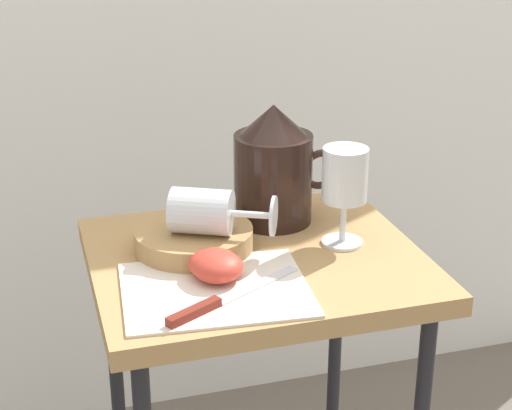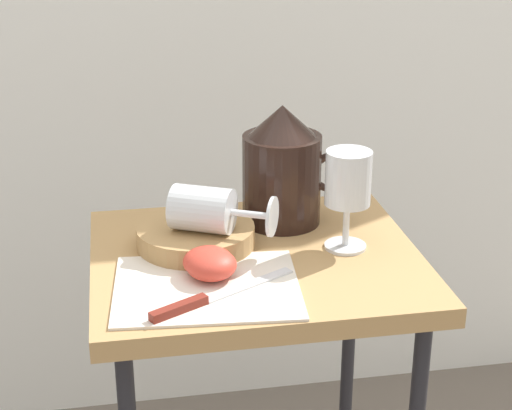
{
  "view_description": "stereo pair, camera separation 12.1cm",
  "coord_description": "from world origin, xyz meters",
  "px_view_note": "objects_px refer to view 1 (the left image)",
  "views": [
    {
      "loc": [
        -0.32,
        -1.08,
        1.23
      ],
      "look_at": [
        0.0,
        0.0,
        0.77
      ],
      "focal_mm": 58.36,
      "sensor_mm": 36.0,
      "label": 1
    },
    {
      "loc": [
        -0.2,
        -1.11,
        1.23
      ],
      "look_at": [
        0.0,
        0.0,
        0.77
      ],
      "focal_mm": 58.36,
      "sensor_mm": 36.0,
      "label": 2
    }
  ],
  "objects_px": {
    "pitcher": "(274,175)",
    "basket_tray": "(194,239)",
    "knife": "(216,303)",
    "apple_half_left": "(218,267)",
    "wine_glass_tipped_near": "(205,212)",
    "apple_half_right": "(214,264)",
    "table": "(256,303)",
    "wine_glass_upright": "(346,181)"
  },
  "relations": [
    {
      "from": "table",
      "to": "pitcher",
      "type": "xyz_separation_m",
      "value": [
        0.06,
        0.12,
        0.16
      ]
    },
    {
      "from": "table",
      "to": "apple_half_right",
      "type": "relative_size",
      "value": 9.7
    },
    {
      "from": "table",
      "to": "wine_glass_upright",
      "type": "distance_m",
      "value": 0.23
    },
    {
      "from": "wine_glass_tipped_near",
      "to": "apple_half_left",
      "type": "height_order",
      "value": "wine_glass_tipped_near"
    },
    {
      "from": "wine_glass_upright",
      "to": "apple_half_right",
      "type": "distance_m",
      "value": 0.24
    },
    {
      "from": "wine_glass_tipped_near",
      "to": "table",
      "type": "bearing_deg",
      "value": -16.63
    },
    {
      "from": "basket_tray",
      "to": "wine_glass_upright",
      "type": "height_order",
      "value": "wine_glass_upright"
    },
    {
      "from": "table",
      "to": "pitcher",
      "type": "bearing_deg",
      "value": 61.4
    },
    {
      "from": "wine_glass_tipped_near",
      "to": "apple_half_right",
      "type": "height_order",
      "value": "wine_glass_tipped_near"
    },
    {
      "from": "pitcher",
      "to": "apple_half_right",
      "type": "bearing_deg",
      "value": -128.92
    },
    {
      "from": "pitcher",
      "to": "apple_half_right",
      "type": "height_order",
      "value": "pitcher"
    },
    {
      "from": "knife",
      "to": "apple_half_right",
      "type": "bearing_deg",
      "value": 78.15
    },
    {
      "from": "wine_glass_upright",
      "to": "wine_glass_tipped_near",
      "type": "distance_m",
      "value": 0.21
    },
    {
      "from": "pitcher",
      "to": "basket_tray",
      "type": "bearing_deg",
      "value": -153.41
    },
    {
      "from": "pitcher",
      "to": "wine_glass_tipped_near",
      "type": "distance_m",
      "value": 0.17
    },
    {
      "from": "apple_half_right",
      "to": "pitcher",
      "type": "bearing_deg",
      "value": 51.08
    },
    {
      "from": "wine_glass_upright",
      "to": "knife",
      "type": "xyz_separation_m",
      "value": [
        -0.23,
        -0.14,
        -0.1
      ]
    },
    {
      "from": "apple_half_left",
      "to": "apple_half_right",
      "type": "bearing_deg",
      "value": 105.95
    },
    {
      "from": "basket_tray",
      "to": "apple_half_right",
      "type": "bearing_deg",
      "value": -86.3
    },
    {
      "from": "basket_tray",
      "to": "pitcher",
      "type": "relative_size",
      "value": 0.92
    },
    {
      "from": "knife",
      "to": "wine_glass_tipped_near",
      "type": "bearing_deg",
      "value": 81.38
    },
    {
      "from": "knife",
      "to": "apple_half_left",
      "type": "bearing_deg",
      "value": 73.93
    },
    {
      "from": "pitcher",
      "to": "wine_glass_upright",
      "type": "distance_m",
      "value": 0.14
    },
    {
      "from": "table",
      "to": "wine_glass_tipped_near",
      "type": "distance_m",
      "value": 0.17
    },
    {
      "from": "wine_glass_tipped_near",
      "to": "apple_half_left",
      "type": "xyz_separation_m",
      "value": [
        -0.0,
        -0.09,
        -0.05
      ]
    },
    {
      "from": "basket_tray",
      "to": "knife",
      "type": "height_order",
      "value": "basket_tray"
    },
    {
      "from": "basket_tray",
      "to": "pitcher",
      "type": "xyz_separation_m",
      "value": [
        0.15,
        0.07,
        0.06
      ]
    },
    {
      "from": "basket_tray",
      "to": "apple_half_right",
      "type": "distance_m",
      "value": 0.1
    },
    {
      "from": "pitcher",
      "to": "wine_glass_tipped_near",
      "type": "relative_size",
      "value": 1.17
    },
    {
      "from": "basket_tray",
      "to": "wine_glass_upright",
      "type": "distance_m",
      "value": 0.24
    },
    {
      "from": "apple_half_right",
      "to": "knife",
      "type": "height_order",
      "value": "apple_half_right"
    },
    {
      "from": "wine_glass_tipped_near",
      "to": "apple_half_right",
      "type": "distance_m",
      "value": 0.09
    },
    {
      "from": "apple_half_right",
      "to": "knife",
      "type": "relative_size",
      "value": 0.34
    },
    {
      "from": "wine_glass_tipped_near",
      "to": "wine_glass_upright",
      "type": "bearing_deg",
      "value": -6.85
    },
    {
      "from": "apple_half_right",
      "to": "basket_tray",
      "type": "bearing_deg",
      "value": 93.7
    },
    {
      "from": "pitcher",
      "to": "apple_half_right",
      "type": "distance_m",
      "value": 0.23
    },
    {
      "from": "basket_tray",
      "to": "wine_glass_upright",
      "type": "bearing_deg",
      "value": -11.6
    },
    {
      "from": "apple_half_left",
      "to": "knife",
      "type": "height_order",
      "value": "apple_half_left"
    },
    {
      "from": "wine_glass_upright",
      "to": "knife",
      "type": "distance_m",
      "value": 0.29
    },
    {
      "from": "basket_tray",
      "to": "table",
      "type": "bearing_deg",
      "value": -26.18
    },
    {
      "from": "table",
      "to": "apple_half_left",
      "type": "xyz_separation_m",
      "value": [
        -0.08,
        -0.07,
        0.11
      ]
    },
    {
      "from": "apple_half_left",
      "to": "table",
      "type": "bearing_deg",
      "value": 43.18
    }
  ]
}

